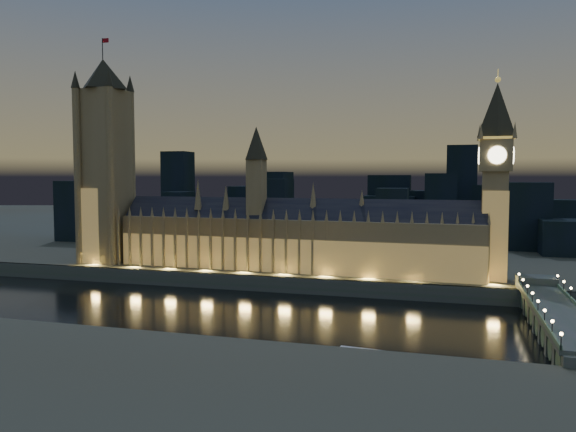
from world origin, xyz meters
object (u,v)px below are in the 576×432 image
(victoria_tower, at_px, (105,152))
(westminster_bridge, at_px, (555,318))
(palace_of_westminster, at_px, (290,237))
(elizabeth_tower, at_px, (496,164))
(river_boat, at_px, (374,362))

(victoria_tower, bearing_deg, westminster_bridge, -15.52)
(palace_of_westminster, height_order, westminster_bridge, palace_of_westminster)
(elizabeth_tower, bearing_deg, river_boat, -109.55)
(victoria_tower, relative_size, river_boat, 2.96)
(westminster_bridge, distance_m, river_boat, 81.21)
(palace_of_westminster, relative_size, westminster_bridge, 1.79)
(victoria_tower, height_order, river_boat, victoria_tower)
(palace_of_westminster, height_order, victoria_tower, victoria_tower)
(elizabeth_tower, relative_size, river_boat, 2.30)
(victoria_tower, bearing_deg, river_boat, -34.36)
(westminster_bridge, bearing_deg, river_boat, -137.73)
(victoria_tower, bearing_deg, elizabeth_tower, -0.00)
(river_boat, bearing_deg, palace_of_westminster, 117.13)
(westminster_bridge, bearing_deg, elizabeth_tower, 104.91)
(victoria_tower, height_order, elizabeth_tower, victoria_tower)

